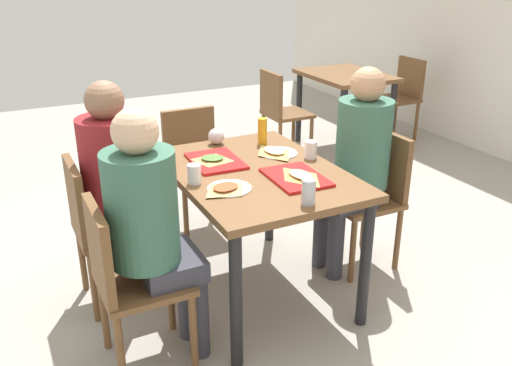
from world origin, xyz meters
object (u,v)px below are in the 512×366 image
object	(u,v)px
chair_left_end	(195,161)
person_in_red	(119,176)
person_in_brown_jacket	(151,220)
pizza_slice_a	(212,159)
condiment_bottle	(262,131)
background_chair_near	(280,109)
soda_can	(308,192)
background_table	(345,87)
paper_plate_near_edge	(230,188)
plastic_cup_a	(311,150)
main_table	(256,187)
tray_red_far	(296,177)
chair_near_left	(98,223)
plastic_cup_b	(194,174)
pizza_slice_d	(225,188)
tray_red_near	(216,161)
pizza_slice_c	(274,151)
chair_far_side	(373,189)
pizza_slice_b	(301,176)
foil_bundle	(216,136)
person_far_side	(357,155)
chair_near_right	(125,275)
background_chair_far	(402,93)

from	to	relation	value
chair_left_end	person_in_red	size ratio (longest dim) A/B	0.67
chair_left_end	person_in_brown_jacket	xyz separation A→B (m)	(1.26, -0.67, 0.25)
pizza_slice_a	condiment_bottle	bearing A→B (deg)	113.70
person_in_red	background_chair_near	distance (m)	2.53
soda_can	background_table	size ratio (longest dim) A/B	0.14
paper_plate_near_edge	plastic_cup_a	distance (m)	0.63
main_table	tray_red_far	size ratio (longest dim) A/B	3.26
person_in_brown_jacket	background_table	world-z (taller)	person_in_brown_jacket
chair_near_left	plastic_cup_b	bearing A→B (deg)	54.22
paper_plate_near_edge	plastic_cup_b	size ratio (longest dim) A/B	2.20
chair_near_left	pizza_slice_d	distance (m)	0.78
main_table	tray_red_near	xyz separation A→B (m)	(-0.21, -0.15, 0.11)
chair_near_left	pizza_slice_c	xyz separation A→B (m)	(0.11, 1.02, 0.28)
chair_far_side	pizza_slice_b	size ratio (longest dim) A/B	3.50
pizza_slice_c	foil_bundle	bearing A→B (deg)	-144.28
chair_far_side	tray_red_near	world-z (taller)	chair_far_side
paper_plate_near_edge	condiment_bottle	xyz separation A→B (m)	(-0.56, 0.47, 0.08)
plastic_cup_b	person_far_side	bearing A→B (deg)	91.63
main_table	pizza_slice_c	size ratio (longest dim) A/B	5.10
person_far_side	plastic_cup_a	distance (m)	0.32
person_in_brown_jacket	tray_red_near	xyz separation A→B (m)	(-0.50, 0.52, 0.03)
paper_plate_near_edge	pizza_slice_b	xyz separation A→B (m)	(0.05, 0.37, 0.02)
chair_near_right	foil_bundle	xyz separation A→B (m)	(-0.79, 0.79, 0.32)
person_in_brown_jacket	person_far_side	world-z (taller)	same
pizza_slice_c	background_table	world-z (taller)	pizza_slice_c
person_far_side	soda_can	world-z (taller)	person_far_side
person_in_red	plastic_cup_b	xyz separation A→B (m)	(0.32, 0.31, 0.07)
chair_far_side	background_chair_near	world-z (taller)	same
main_table	condiment_bottle	world-z (taller)	condiment_bottle
background_chair_near	tray_red_near	bearing A→B (deg)	-38.14
pizza_slice_d	background_table	bearing A→B (deg)	134.01
person_in_red	pizza_slice_b	xyz separation A→B (m)	(0.52, 0.81, 0.05)
pizza_slice_c	plastic_cup_a	size ratio (longest dim) A/B	2.30
chair_left_end	background_chair_near	xyz separation A→B (m)	(-0.98, 1.22, 0.00)
pizza_slice_a	pizza_slice_c	bearing A→B (deg)	86.35
person_far_side	main_table	bearing A→B (deg)	-90.00
chair_near_left	person_in_brown_jacket	size ratio (longest dim) A/B	0.67
tray_red_far	background_table	distance (m)	2.83
pizza_slice_d	background_chair_near	world-z (taller)	background_chair_near
background_chair_far	person_in_brown_jacket	bearing A→B (deg)	-56.24
chair_far_side	background_chair_near	bearing A→B (deg)	167.99
pizza_slice_b	pizza_slice_a	bearing A→B (deg)	-144.56
tray_red_far	foil_bundle	distance (m)	0.72
main_table	chair_far_side	size ratio (longest dim) A/B	1.39
chair_left_end	background_chair_far	size ratio (longest dim) A/B	1.00
person_far_side	plastic_cup_b	xyz separation A→B (m)	(0.03, -1.03, 0.07)
chair_left_end	pizza_slice_c	bearing A→B (deg)	14.71
pizza_slice_d	soda_can	bearing A→B (deg)	42.53
chair_near_left	tray_red_far	size ratio (longest dim) A/B	2.35
chair_near_left	chair_left_end	bearing A→B (deg)	129.95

